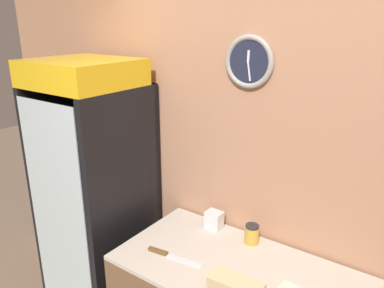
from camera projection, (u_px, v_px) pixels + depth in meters
name	position (u px, v px, depth m)	size (l,w,h in m)	color
wall_back	(273.00, 171.00, 2.34)	(5.20, 0.09, 2.70)	#AD7A5B
beverage_cooler	(101.00, 181.00, 2.83)	(0.68, 0.70, 2.01)	black
sandwich_stack_middle	(236.00, 287.00, 1.84)	(0.27, 0.13, 0.08)	tan
chefs_knife	(167.00, 254.00, 2.27)	(0.37, 0.09, 0.02)	silver
condiment_jar	(252.00, 234.00, 2.38)	(0.09, 0.09, 0.12)	gold
napkin_dispenser	(214.00, 220.00, 2.55)	(0.11, 0.09, 0.12)	silver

